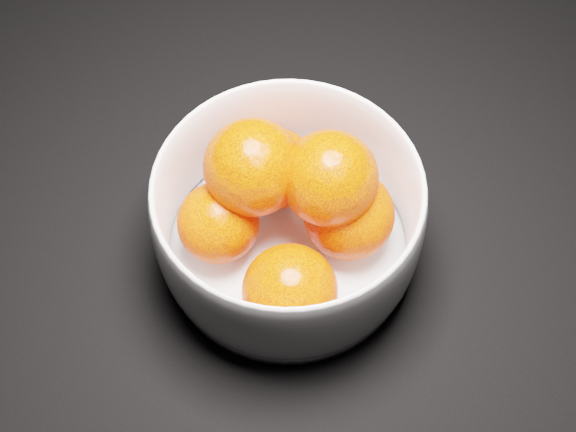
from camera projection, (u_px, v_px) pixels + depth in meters
ground at (521, 103)px, 0.69m from camera, size 3.00×3.00×0.00m
bowl at (288, 219)px, 0.57m from camera, size 0.19×0.19×0.09m
orange_pile at (289, 206)px, 0.57m from camera, size 0.14×0.15×0.10m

